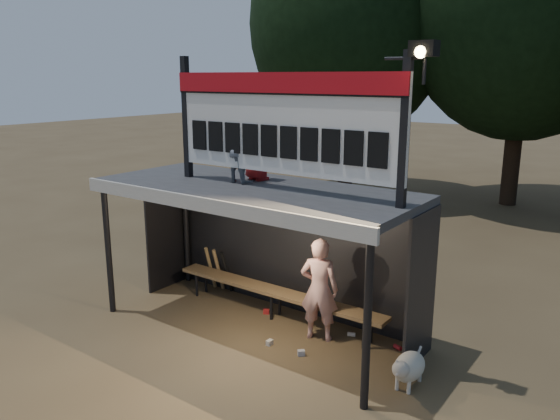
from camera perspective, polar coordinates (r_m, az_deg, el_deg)
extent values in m
plane|color=brown|center=(8.91, -2.61, -12.28)|extent=(80.00, 80.00, 0.00)
imported|color=white|center=(8.30, 4.13, -8.27)|extent=(0.67, 0.55, 1.60)
imported|color=slate|center=(8.39, -4.30, 6.40)|extent=(0.53, 0.43, 1.04)
imported|color=#AD1A1A|center=(8.57, -2.42, 6.76)|extent=(0.62, 0.50, 1.09)
cube|color=#39393B|center=(8.17, -2.78, 2.11)|extent=(5.00, 2.00, 0.12)
cube|color=silver|center=(7.43, -7.70, 0.50)|extent=(5.10, 0.06, 0.20)
cylinder|color=black|center=(9.56, -17.51, -3.98)|extent=(0.10, 0.10, 2.20)
cylinder|color=black|center=(6.58, 9.10, -11.72)|extent=(0.10, 0.10, 2.20)
cylinder|color=black|center=(10.67, -9.78, -1.70)|extent=(0.10, 0.10, 2.20)
cylinder|color=black|center=(8.10, 14.95, -7.00)|extent=(0.10, 0.10, 2.20)
cube|color=black|center=(9.24, 1.18, -3.93)|extent=(5.00, 0.04, 2.20)
cube|color=black|center=(10.48, -11.73, -2.08)|extent=(0.04, 1.00, 2.20)
cube|color=black|center=(7.72, 14.55, -8.04)|extent=(0.04, 1.00, 2.20)
cylinder|color=black|center=(8.98, 1.21, 2.47)|extent=(5.00, 0.06, 0.06)
cube|color=black|center=(8.93, -9.73, 9.47)|extent=(0.10, 0.10, 1.90)
cube|color=black|center=(6.81, 12.90, 8.04)|extent=(0.10, 0.10, 1.90)
cube|color=white|center=(7.73, 0.06, 9.02)|extent=(3.80, 0.08, 1.40)
cube|color=red|center=(7.66, -0.16, 13.17)|extent=(3.80, 0.04, 0.28)
cube|color=black|center=(7.66, -0.18, 12.05)|extent=(3.80, 0.02, 0.03)
cube|color=black|center=(8.69, -8.41, 7.75)|extent=(0.27, 0.03, 0.45)
cube|color=black|center=(8.46, -6.74, 7.64)|extent=(0.27, 0.03, 0.45)
cube|color=black|center=(8.24, -4.98, 7.52)|extent=(0.27, 0.03, 0.45)
cube|color=black|center=(8.02, -3.13, 7.38)|extent=(0.27, 0.03, 0.45)
cube|color=black|center=(7.81, -1.17, 7.23)|extent=(0.27, 0.03, 0.45)
cube|color=black|center=(7.61, 0.88, 7.06)|extent=(0.27, 0.03, 0.45)
cube|color=black|center=(7.42, 3.05, 6.87)|extent=(0.27, 0.03, 0.45)
cube|color=black|center=(7.25, 5.32, 6.66)|extent=(0.27, 0.03, 0.45)
cube|color=black|center=(7.08, 7.70, 6.43)|extent=(0.27, 0.03, 0.45)
cube|color=black|center=(6.93, 10.18, 6.17)|extent=(0.27, 0.03, 0.45)
cylinder|color=black|center=(6.81, 12.90, 15.21)|extent=(0.50, 0.04, 0.04)
cylinder|color=black|center=(6.71, 14.84, 13.84)|extent=(0.04, 0.04, 0.30)
cube|color=black|center=(6.67, 14.81, 16.00)|extent=(0.30, 0.22, 0.18)
sphere|color=#FFD88C|center=(6.58, 14.49, 15.70)|extent=(0.14, 0.14, 0.14)
cube|color=olive|center=(9.12, -0.47, -8.52)|extent=(4.00, 0.35, 0.06)
cylinder|color=black|center=(10.15, -8.69, -7.67)|extent=(0.05, 0.05, 0.45)
cylinder|color=black|center=(10.31, -7.75, -7.29)|extent=(0.05, 0.05, 0.45)
cylinder|color=black|center=(9.12, -0.92, -10.06)|extent=(0.05, 0.05, 0.45)
cylinder|color=black|center=(9.30, -0.02, -9.58)|extent=(0.05, 0.05, 0.45)
cylinder|color=black|center=(8.31, 8.74, -12.73)|extent=(0.05, 0.05, 0.45)
cylinder|color=black|center=(8.50, 9.51, -12.12)|extent=(0.05, 0.05, 0.45)
cylinder|color=black|center=(18.68, 6.92, 7.42)|extent=(0.50, 0.50, 3.74)
ellipsoid|color=black|center=(18.64, 7.26, 18.65)|extent=(6.46, 6.46, 7.48)
cylinder|color=#2F2015|center=(18.28, 23.25, 6.96)|extent=(0.50, 0.50, 4.18)
ellipsoid|color=beige|center=(7.51, 13.36, -15.63)|extent=(0.36, 0.58, 0.36)
sphere|color=beige|center=(7.24, 12.51, -15.95)|extent=(0.22, 0.22, 0.22)
cone|color=beige|center=(7.17, 12.16, -16.44)|extent=(0.10, 0.10, 0.10)
cone|color=beige|center=(7.19, 12.10, -15.23)|extent=(0.06, 0.06, 0.07)
cone|color=beige|center=(7.16, 12.86, -15.42)|extent=(0.06, 0.06, 0.07)
cylinder|color=silver|center=(7.48, 12.13, -17.27)|extent=(0.05, 0.05, 0.18)
cylinder|color=white|center=(7.43, 13.31, -17.58)|extent=(0.05, 0.05, 0.18)
cylinder|color=beige|center=(7.77, 13.26, -16.08)|extent=(0.05, 0.05, 0.18)
cylinder|color=beige|center=(7.72, 14.40, -16.36)|extent=(0.05, 0.05, 0.18)
cylinder|color=beige|center=(7.73, 14.28, -14.22)|extent=(0.04, 0.16, 0.14)
cylinder|color=olive|center=(10.35, -7.27, -5.98)|extent=(0.09, 0.27, 0.84)
cylinder|color=#9E794A|center=(10.22, -6.45, -6.21)|extent=(0.06, 0.30, 0.83)
cylinder|color=black|center=(10.10, -5.60, -6.45)|extent=(0.07, 0.32, 0.83)
cube|color=#B31F1E|center=(9.40, -1.44, -10.55)|extent=(0.12, 0.11, 0.08)
cylinder|color=#B9B9BE|center=(9.04, 5.01, -11.65)|extent=(0.08, 0.13, 0.07)
cube|color=beige|center=(8.40, -1.10, -13.68)|extent=(0.07, 0.10, 0.08)
cylinder|color=red|center=(8.46, 12.19, -13.84)|extent=(0.13, 0.10, 0.07)
cube|color=#AFAFB4|center=(8.12, 2.23, -14.69)|extent=(0.12, 0.12, 0.08)
cylinder|color=silver|center=(8.71, 7.47, -12.76)|extent=(0.14, 0.10, 0.07)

